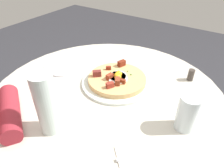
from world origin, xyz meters
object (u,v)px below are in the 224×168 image
breakfast_pizza (117,79)px  knife (150,166)px  water_bottle (47,104)px  pizza_plate (117,82)px  water_glass (187,113)px  fork (146,155)px  dining_table (107,120)px  bread_plate (63,66)px  pepper_shaker (191,75)px  salt_shaker (46,90)px

breakfast_pizza → knife: size_ratio=1.44×
breakfast_pizza → water_bottle: bearing=83.5°
pizza_plate → water_glass: bearing=164.4°
water_glass → fork: bearing=72.5°
pizza_plate → water_glass: water_glass is taller
dining_table → pizza_plate: (-0.00, -0.08, 0.17)m
breakfast_pizza → bread_plate: breakfast_pizza is taller
dining_table → bread_plate: (0.30, -0.05, 0.17)m
water_bottle → pepper_shaker: 0.65m
bread_plate → knife: 0.66m
pizza_plate → knife: bearing=135.4°
water_glass → water_bottle: bearing=34.6°
pizza_plate → pepper_shaker: bearing=-141.4°
water_bottle → salt_shaker: bearing=-37.1°
knife → water_glass: (-0.03, -0.21, 0.06)m
bread_plate → water_glass: 0.65m
breakfast_pizza → salt_shaker: (0.20, 0.23, 0.00)m
pizza_plate → bread_plate: pizza_plate is taller
fork → knife: (-0.03, 0.03, 0.00)m
knife → bread_plate: bearing=-68.8°
dining_table → knife: knife is taller
bread_plate → water_bottle: (-0.26, 0.32, 0.11)m
pepper_shaker → water_bottle: bearing=61.5°
dining_table → breakfast_pizza: bearing=-89.7°
fork → water_bottle: 0.34m
dining_table → water_glass: size_ratio=7.51×
breakfast_pizza → water_bottle: water_bottle is taller
bread_plate → water_bottle: water_bottle is taller
water_glass → dining_table: bearing=-2.2°
bread_plate → water_glass: bearing=174.5°
pizza_plate → water_bottle: 0.37m
salt_shaker → pizza_plate: bearing=-130.3°
fork → water_bottle: water_bottle is taller
salt_shaker → knife: bearing=172.4°
bread_plate → knife: size_ratio=1.04×
water_glass → breakfast_pizza: bearing=-15.4°
pizza_plate → water_glass: (-0.34, 0.09, 0.06)m
knife → water_bottle: (0.34, 0.05, 0.10)m
pizza_plate → bread_plate: bearing=6.0°
bread_plate → dining_table: bearing=170.9°
bread_plate → pepper_shaker: 0.62m
dining_table → fork: bearing=145.1°
knife → water_glass: water_glass is taller
water_bottle → pepper_shaker: size_ratio=4.07×
salt_shaker → pepper_shaker: bearing=-136.1°
knife → pepper_shaker: (0.04, -0.51, 0.02)m
pizza_plate → salt_shaker: (0.20, 0.23, 0.02)m
dining_table → salt_shaker: size_ratio=17.80×
fork → pepper_shaker: (0.01, -0.49, 0.02)m
dining_table → water_glass: 0.41m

